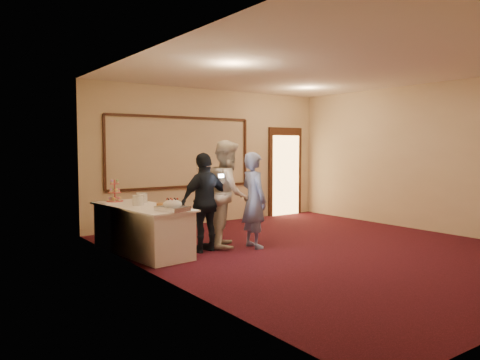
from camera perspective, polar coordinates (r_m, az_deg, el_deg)
name	(u,v)px	position (r m, az deg, el deg)	size (l,w,h in m)	color
floor	(323,249)	(8.06, 10.14, -8.28)	(7.00, 7.00, 0.00)	black
room_walls	(325,128)	(7.88, 10.32, 6.26)	(6.04, 7.04, 3.02)	beige
wall_molding	(182,152)	(10.19, -7.14, 3.38)	(3.45, 0.04, 1.55)	black
doorway	(285,172)	(11.88, 5.54, 0.97)	(1.05, 0.07, 2.20)	black
buffet_table	(142,229)	(7.73, -11.88, -5.90)	(1.02, 2.16, 0.77)	white
pavlova_tray	(173,206)	(6.97, -8.23, -3.12)	(0.45, 0.51, 0.18)	silver
cupcake_stand	(115,193)	(8.36, -15.02, -1.54)	(0.28, 0.28, 0.41)	#D95155
plate_stack_a	(138,201)	(7.71, -12.30, -2.46)	(0.19, 0.19, 0.16)	white
plate_stack_b	(142,198)	(8.11, -11.88, -2.13)	(0.20, 0.20, 0.16)	white
tart	(164,205)	(7.49, -9.29, -3.03)	(0.26, 0.26, 0.05)	white
man	(254,200)	(7.94, 1.70, -2.45)	(0.59, 0.39, 1.62)	#7B8ECC
woman	(228,193)	(8.04, -1.46, -1.65)	(0.89, 0.69, 1.83)	beige
guest	(205,202)	(7.65, -4.28, -2.73)	(0.95, 0.40, 1.62)	black
camera_flash	(221,176)	(7.48, -2.30, 0.51)	(0.07, 0.04, 0.05)	white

